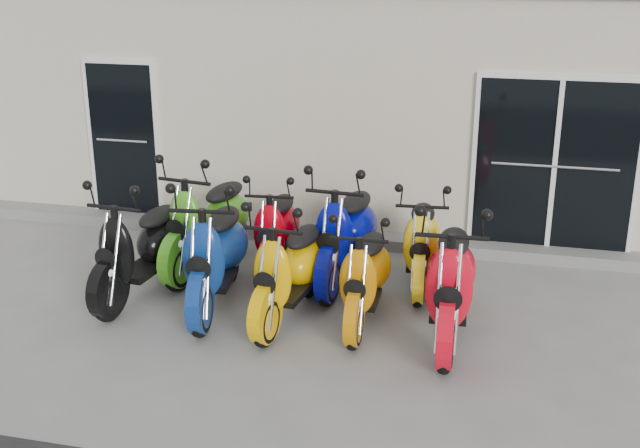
# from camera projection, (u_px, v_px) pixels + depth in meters

# --- Properties ---
(ground) EXTENTS (80.00, 80.00, 0.00)m
(ground) POSITION_uv_depth(u_px,v_px,m) (307.00, 305.00, 8.87)
(ground) COLOR gray
(ground) RESTS_ON ground
(building) EXTENTS (14.00, 6.00, 3.20)m
(building) POSITION_uv_depth(u_px,v_px,m) (386.00, 85.00, 13.11)
(building) COLOR beige
(building) RESTS_ON ground
(front_step) EXTENTS (14.00, 0.40, 0.15)m
(front_step) POSITION_uv_depth(u_px,v_px,m) (345.00, 237.00, 10.70)
(front_step) COLOR gray
(front_step) RESTS_ON ground
(door_left) EXTENTS (1.07, 0.08, 2.22)m
(door_left) POSITION_uv_depth(u_px,v_px,m) (124.00, 135.00, 11.16)
(door_left) COLOR black
(door_left) RESTS_ON front_step
(door_right) EXTENTS (2.02, 0.08, 2.22)m
(door_right) POSITION_uv_depth(u_px,v_px,m) (555.00, 161.00, 9.87)
(door_right) COLOR black
(door_right) RESTS_ON front_step
(scooter_front_black) EXTENTS (0.90, 2.05, 1.47)m
(scooter_front_black) POSITION_uv_depth(u_px,v_px,m) (140.00, 235.00, 8.88)
(scooter_front_black) COLOR black
(scooter_front_black) RESTS_ON ground
(scooter_front_blue) EXTENTS (1.03, 2.19, 1.55)m
(scooter_front_blue) POSITION_uv_depth(u_px,v_px,m) (215.00, 240.00, 8.61)
(scooter_front_blue) COLOR navy
(scooter_front_blue) RESTS_ON ground
(scooter_front_orange_a) EXTENTS (0.90, 1.98, 1.42)m
(scooter_front_orange_a) POSITION_uv_depth(u_px,v_px,m) (290.00, 256.00, 8.33)
(scooter_front_orange_a) COLOR #F9B400
(scooter_front_orange_a) RESTS_ON ground
(scooter_front_orange_b) EXTENTS (0.68, 1.81, 1.33)m
(scooter_front_orange_b) POSITION_uv_depth(u_px,v_px,m) (365.00, 263.00, 8.28)
(scooter_front_orange_b) COLOR orange
(scooter_front_orange_b) RESTS_ON ground
(scooter_front_red) EXTENTS (0.85, 2.14, 1.56)m
(scooter_front_red) POSITION_uv_depth(u_px,v_px,m) (451.00, 266.00, 7.92)
(scooter_front_red) COLOR red
(scooter_front_red) RESTS_ON ground
(scooter_back_green) EXTENTS (1.04, 2.17, 1.54)m
(scooter_back_green) POSITION_uv_depth(u_px,v_px,m) (207.00, 209.00, 9.63)
(scooter_back_green) COLOR #4AB120
(scooter_back_green) RESTS_ON ground
(scooter_back_red) EXTENTS (0.83, 1.84, 1.32)m
(scooter_back_red) POSITION_uv_depth(u_px,v_px,m) (276.00, 219.00, 9.63)
(scooter_back_red) COLOR #C3000F
(scooter_back_red) RESTS_ON ground
(scooter_back_blue) EXTENTS (0.88, 2.11, 1.53)m
(scooter_back_blue) POSITION_uv_depth(u_px,v_px,m) (346.00, 220.00, 9.26)
(scooter_back_blue) COLOR #050B9A
(scooter_back_blue) RESTS_ON ground
(scooter_back_yellow) EXTENTS (0.82, 1.87, 1.35)m
(scooter_back_yellow) POSITION_uv_depth(u_px,v_px,m) (422.00, 230.00, 9.21)
(scooter_back_yellow) COLOR yellow
(scooter_back_yellow) RESTS_ON ground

